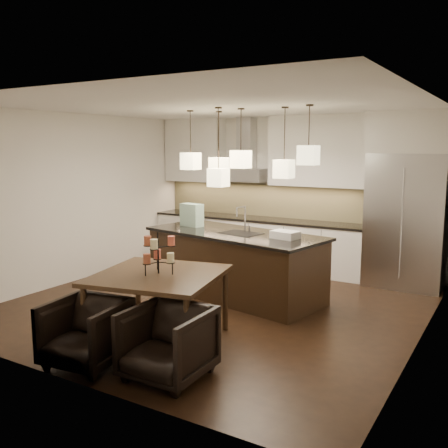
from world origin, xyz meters
The scene contains 37 objects.
floor centered at (0.00, 0.00, -0.01)m, with size 5.50×5.50×0.02m, color black.
ceiling centered at (0.00, 0.00, 2.81)m, with size 5.50×5.50×0.02m, color white.
wall_back centered at (0.00, 2.76, 1.40)m, with size 5.50×0.02×2.80m, color silver.
wall_front centered at (0.00, -2.76, 1.40)m, with size 5.50×0.02×2.80m, color silver.
wall_left centered at (-2.76, 0.00, 1.40)m, with size 0.02×5.50×2.80m, color silver.
wall_right centered at (2.76, 0.00, 1.40)m, with size 0.02×5.50×2.80m, color silver.
refrigerator centered at (2.10, 2.38, 1.07)m, with size 1.20×0.72×2.15m, color #B7B7BA.
fridge_panel centered at (2.10, 2.38, 2.47)m, with size 1.26×0.72×0.65m, color silver.
lower_cabinets centered at (-0.62, 2.43, 0.44)m, with size 4.21×0.62×0.88m, color silver.
countertop centered at (-0.62, 2.43, 0.90)m, with size 4.21×0.66×0.04m, color black.
backsplash centered at (-0.62, 2.73, 1.24)m, with size 4.21×0.02×0.63m, color tan.
upper_cab_left centered at (-2.10, 2.57, 2.17)m, with size 1.25×0.35×1.25m, color silver.
upper_cab_right centered at (0.55, 2.57, 2.17)m, with size 1.86×0.35×1.25m, color silver.
hood_canopy centered at (-0.93, 2.48, 1.72)m, with size 0.90×0.52×0.24m, color #B7B7BA.
hood_chimney centered at (-0.93, 2.59, 2.32)m, with size 0.30×0.28×0.96m, color #B7B7BA.
fruit_bowl centered at (-2.00, 2.38, 0.95)m, with size 0.26×0.26×0.06m, color silver.
island_body centered at (0.00, 0.52, 0.47)m, with size 2.67×1.07×0.94m, color black.
island_top centered at (0.00, 0.52, 0.96)m, with size 2.76×1.15×0.04m, color black.
faucet centered at (0.13, 0.60, 1.19)m, with size 0.11×0.26×0.41m, color silver, non-canonical shape.
tote_bag centered at (-0.88, 0.66, 1.16)m, with size 0.36×0.19×0.36m, color #21633C.
food_container centered at (0.86, 0.43, 1.04)m, with size 0.36×0.26×0.11m, color silver.
dining_table centered at (0.15, -1.51, 0.41)m, with size 1.36×1.36×0.82m, color black, non-canonical shape.
candelabra centered at (0.15, -1.51, 1.06)m, with size 0.39×0.39×0.48m, color black, non-canonical shape.
candle_a centered at (0.30, -1.48, 1.01)m, with size 0.08×0.08×0.11m, color #F2E8AC.
candle_b centered at (0.04, -1.40, 1.01)m, with size 0.08×0.08×0.11m, color #DE5E46.
candle_c centered at (0.10, -1.65, 1.01)m, with size 0.08×0.08×0.11m, color #A45034.
candle_d centered at (0.24, -1.39, 1.19)m, with size 0.08×0.08×0.11m, color #DE5E46.
candle_e centered at (0.00, -1.52, 1.19)m, with size 0.08×0.08×0.11m, color #A45034.
candle_f centered at (0.20, -1.64, 1.19)m, with size 0.08×0.08×0.11m, color #F2E8AC.
armchair_left centered at (-0.11, -2.40, 0.35)m, with size 0.74×0.76×0.70m, color black.
armchair_right centered at (0.79, -2.21, 0.36)m, with size 0.76×0.79×0.71m, color black.
pendant_a centered at (-0.79, 0.51, 2.03)m, with size 0.24×0.24×0.26m, color #F5E5A7.
pendant_b centered at (-0.49, 0.87, 1.95)m, with size 0.24×0.24×0.26m, color #F5E5A7.
pendant_c centered at (0.09, 0.52, 2.07)m, with size 0.24×0.24×0.26m, color #F5E5A7.
pendant_d centered at (0.75, 0.60, 1.94)m, with size 0.24×0.24×0.26m, color #F5E5A7.
pendant_e centered at (1.17, 0.43, 2.14)m, with size 0.24×0.24×0.26m, color #F5E5A7.
pendant_f centered at (-0.09, 0.19, 1.82)m, with size 0.24×0.24×0.26m, color #F5E5A7.
Camera 1 is at (3.64, -5.89, 2.26)m, focal length 40.00 mm.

